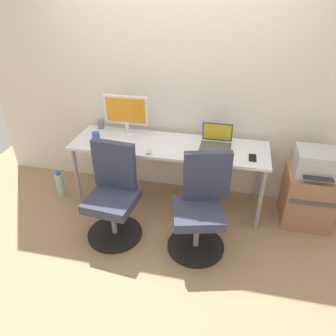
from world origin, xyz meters
The scene contains 17 objects.
ground_plane centered at (0.00, 0.00, 0.00)m, with size 5.28×5.28×0.00m, color #9E7A56.
back_wall centered at (0.00, 0.38, 1.30)m, with size 4.40×0.04×2.60m, color silver.
desk centered at (0.00, 0.00, 0.67)m, with size 2.04×0.60×0.73m.
office_chair_left centered at (-0.41, -0.60, 0.42)m, with size 0.54×0.54×0.94m.
office_chair_right centered at (0.42, -0.60, 0.42)m, with size 0.54×0.54×0.94m.
side_cabinet centered at (1.44, 0.00, 0.29)m, with size 0.47×0.47×0.58m.
printer centered at (1.44, 0.00, 0.69)m, with size 0.38×0.40×0.24m.
water_bottle_on_floor centered at (-1.27, -0.15, 0.15)m, with size 0.09×0.09×0.31m.
desktop_monitor centered at (-0.51, 0.16, 0.98)m, with size 0.48×0.18×0.43m.
open_laptop centered at (0.48, 0.08, 0.78)m, with size 0.31×0.26×0.23m.
keyboard_by_monitor centered at (-0.52, -0.06, 0.74)m, with size 0.34×0.12×0.02m, color silver.
keyboard_by_laptop centered at (0.43, -0.22, 0.74)m, with size 0.34×0.12×0.02m, color #2D2D2D.
mouse_by_monitor centered at (-0.37, -0.22, 0.74)m, with size 0.06×0.10×0.03m, color silver.
mouse_by_laptop centered at (-0.15, -0.23, 0.74)m, with size 0.06×0.10×0.03m, color #B7B7B7.
coffee_mug centered at (-0.77, -0.07, 0.77)m, with size 0.08×0.08×0.09m, color blue.
pen_cup centered at (-0.85, 0.24, 0.78)m, with size 0.07×0.07×0.10m, color slate.
phone_near_laptop centered at (0.84, -0.11, 0.73)m, with size 0.07×0.14×0.01m, color black.
Camera 1 is at (0.64, -2.95, 2.24)m, focal length 34.76 mm.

